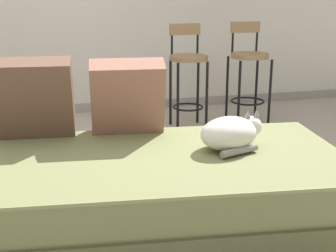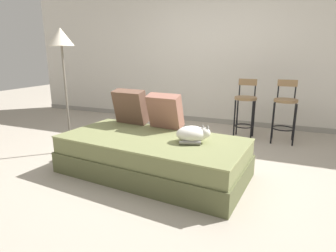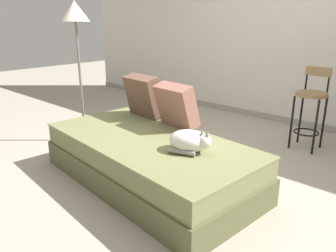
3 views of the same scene
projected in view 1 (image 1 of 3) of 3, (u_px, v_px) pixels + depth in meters
The scene contains 8 objects.
ground_plane at pixel (132, 201), 2.81m from camera, with size 16.00×16.00×0.00m, color #A89E8E.
wall_baseboard_trim at pixel (97, 107), 4.85m from camera, with size 8.00×0.02×0.09m, color gray.
couch at pixel (144, 195), 2.38m from camera, with size 2.14×1.20×0.43m.
throw_pillow_corner at pixel (34, 98), 2.56m from camera, with size 0.45×0.29×0.45m.
throw_pillow_middle at pixel (127, 96), 2.63m from camera, with size 0.43×0.30×0.43m.
cat at pixel (231, 133), 2.41m from camera, with size 0.38×0.33×0.20m.
bar_stool_near_window at pixel (188, 69), 4.16m from camera, with size 0.34×0.34×0.93m.
bar_stool_by_doorway at pixel (248, 68), 4.29m from camera, with size 0.34×0.34×0.94m.
Camera 1 is at (-0.40, -2.55, 1.23)m, focal length 50.00 mm.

